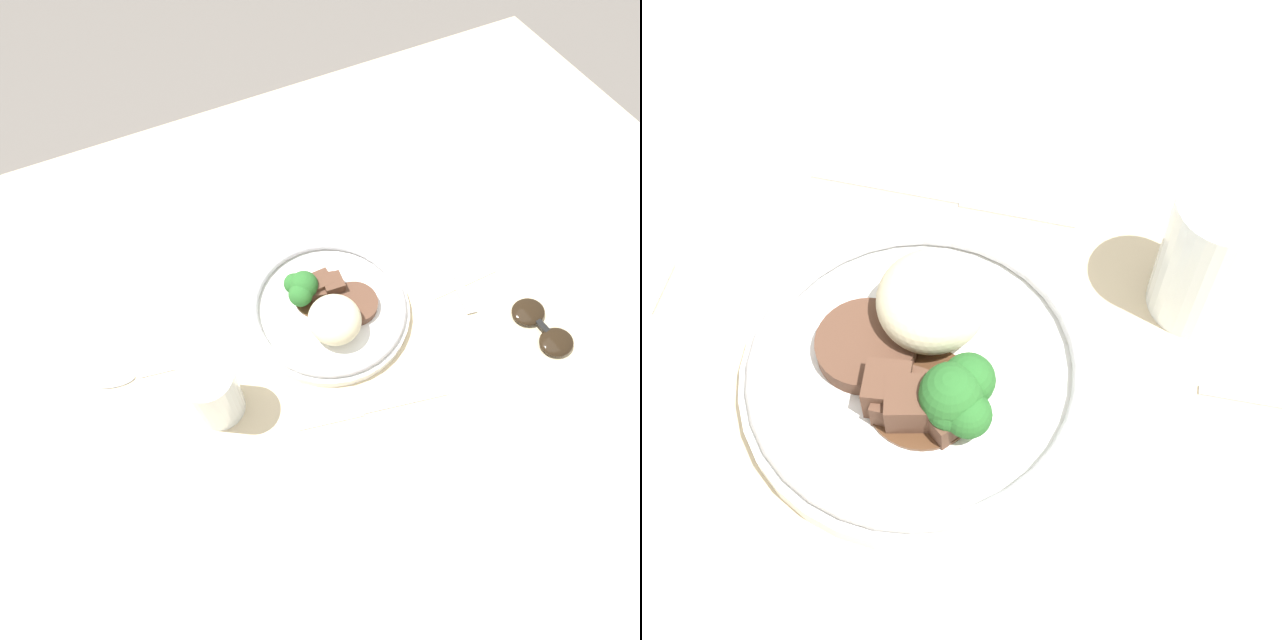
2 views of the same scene
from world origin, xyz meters
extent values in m
plane|color=#5B5651|center=(0.00, 0.00, 0.00)|extent=(8.00, 8.00, 0.00)
cube|color=beige|center=(0.00, 0.00, 0.02)|extent=(1.52, 1.08, 0.04)
cylinder|color=white|center=(-0.01, -0.02, 0.05)|extent=(0.25, 0.25, 0.02)
torus|color=#B2B2B7|center=(-0.01, -0.02, 0.06)|extent=(0.24, 0.24, 0.01)
ellipsoid|color=beige|center=(-0.01, 0.02, 0.09)|extent=(0.08, 0.08, 0.06)
cylinder|color=brown|center=(-0.05, 0.00, 0.07)|extent=(0.07, 0.07, 0.01)
cylinder|color=#51331E|center=(-0.01, -0.04, 0.06)|extent=(0.08, 0.08, 0.00)
cube|color=brown|center=(0.01, -0.06, 0.07)|extent=(0.03, 0.03, 0.02)
cube|color=brown|center=(-0.03, -0.04, 0.07)|extent=(0.03, 0.03, 0.02)
cube|color=brown|center=(-0.03, -0.05, 0.07)|extent=(0.03, 0.03, 0.02)
cube|color=brown|center=(-0.03, -0.04, 0.07)|extent=(0.03, 0.03, 0.03)
cube|color=brown|center=(-0.01, -0.04, 0.07)|extent=(0.03, 0.03, 0.02)
cube|color=brown|center=(-0.02, -0.05, 0.07)|extent=(0.03, 0.03, 0.03)
cylinder|color=#568442|center=(0.02, -0.04, 0.07)|extent=(0.01, 0.01, 0.01)
sphere|color=#286628|center=(0.02, -0.04, 0.09)|extent=(0.04, 0.04, 0.04)
cylinder|color=#568442|center=(0.01, -0.06, 0.07)|extent=(0.01, 0.01, 0.01)
sphere|color=#286628|center=(0.01, -0.06, 0.08)|extent=(0.03, 0.03, 0.03)
cylinder|color=#568442|center=(0.01, -0.05, 0.07)|extent=(0.02, 0.02, 0.01)
sphere|color=#286628|center=(0.01, -0.05, 0.09)|extent=(0.04, 0.04, 0.04)
cylinder|color=#568442|center=(0.02, -0.06, 0.07)|extent=(0.01, 0.01, 0.01)
sphere|color=#286628|center=(0.02, -0.06, 0.08)|extent=(0.03, 0.03, 0.03)
cylinder|color=orange|center=(0.19, 0.06, 0.09)|extent=(0.06, 0.06, 0.08)
cylinder|color=white|center=(0.19, 0.06, 0.10)|extent=(0.07, 0.07, 0.11)
cube|color=#B7B7BC|center=(-0.22, 0.05, 0.05)|extent=(0.03, 0.07, 0.00)
cube|color=#B7B7BC|center=(-0.05, 0.16, 0.04)|extent=(0.13, 0.04, 0.00)
cube|color=#B7B7BC|center=(0.06, 0.14, 0.04)|extent=(0.09, 0.03, 0.00)
cube|color=#B7B7BC|center=(0.23, -0.03, 0.04)|extent=(0.10, 0.02, 0.00)
camera|label=1|loc=(0.17, 0.33, 0.71)|focal=28.00mm
camera|label=2|loc=(0.02, -0.31, 0.60)|focal=50.00mm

